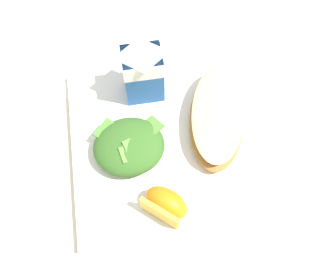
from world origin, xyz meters
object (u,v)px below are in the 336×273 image
(green_salad_pile, at_px, (129,146))
(milk_carton, at_px, (143,68))
(metal_fork, at_px, (112,254))
(cheesy_pizza_bread, at_px, (217,117))
(orange_wedge_front, at_px, (166,204))
(white_plate, at_px, (168,142))
(paper_napkin, at_px, (67,69))

(green_salad_pile, height_order, milk_carton, milk_carton)
(green_salad_pile, bearing_deg, milk_carton, 70.67)
(green_salad_pile, xyz_separation_m, metal_fork, (-0.04, -0.14, -0.03))
(cheesy_pizza_bread, distance_m, metal_fork, 0.24)
(green_salad_pile, height_order, metal_fork, green_salad_pile)
(cheesy_pizza_bread, bearing_deg, orange_wedge_front, -128.98)
(white_plate, xyz_separation_m, paper_napkin, (-0.14, 0.16, -0.01))
(orange_wedge_front, bearing_deg, white_plate, 78.94)
(orange_wedge_front, distance_m, paper_napkin, 0.29)
(cheesy_pizza_bread, height_order, metal_fork, cheesy_pizza_bread)
(orange_wedge_front, relative_size, paper_napkin, 0.63)
(milk_carton, xyz_separation_m, metal_fork, (-0.08, -0.24, -0.07))
(white_plate, xyz_separation_m, green_salad_pile, (-0.06, -0.01, 0.03))
(green_salad_pile, bearing_deg, cheesy_pizza_bread, 11.42)
(milk_carton, distance_m, metal_fork, 0.26)
(cheesy_pizza_bread, bearing_deg, green_salad_pile, -168.58)
(white_plate, height_order, paper_napkin, white_plate)
(white_plate, relative_size, cheesy_pizza_bread, 1.51)
(cheesy_pizza_bread, relative_size, metal_fork, 1.21)
(green_salad_pile, xyz_separation_m, milk_carton, (0.03, 0.10, 0.04))
(milk_carton, height_order, metal_fork, milk_carton)
(green_salad_pile, distance_m, metal_fork, 0.15)
(cheesy_pizza_bread, relative_size, orange_wedge_front, 2.68)
(cheesy_pizza_bread, height_order, orange_wedge_front, orange_wedge_front)
(white_plate, distance_m, green_salad_pile, 0.06)
(cheesy_pizza_bread, xyz_separation_m, milk_carton, (-0.10, 0.07, 0.04))
(green_salad_pile, relative_size, milk_carton, 0.95)
(milk_carton, relative_size, metal_fork, 0.72)
(cheesy_pizza_bread, xyz_separation_m, orange_wedge_front, (-0.09, -0.12, 0.00))
(green_salad_pile, bearing_deg, metal_fork, -107.30)
(green_salad_pile, bearing_deg, paper_napkin, 116.03)
(green_salad_pile, height_order, paper_napkin, green_salad_pile)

